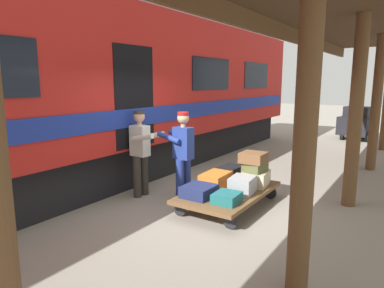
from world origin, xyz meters
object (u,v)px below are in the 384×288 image
object	(u,v)px
suitcase_olive_duffel	(255,167)
suitcase_cream_canvas	(256,178)
porter_in_overalls	(182,153)
porter_by_door	(141,151)
baggage_tug	(358,123)
luggage_cart	(229,193)
train_car	(85,90)
suitcase_black_hardshell	(230,173)
suitcase_navy_fabric	(199,191)
suitcase_gray_aluminum	(242,185)
suitcase_brown_leather	(253,157)
suitcase_teal_softside	(227,198)
suitcase_orange_carryall	(216,180)

from	to	relation	value
suitcase_olive_duffel	suitcase_cream_canvas	bearing A→B (deg)	-108.42
suitcase_cream_canvas	porter_in_overalls	bearing A→B (deg)	32.64
porter_by_door	baggage_tug	xyz separation A→B (m)	(-2.47, -9.94, -0.30)
luggage_cart	suitcase_cream_canvas	world-z (taller)	suitcase_cream_canvas
train_car	suitcase_black_hardshell	xyz separation A→B (m)	(-3.20, -0.86, -1.61)
suitcase_navy_fabric	porter_in_overalls	size ratio (longest dim) A/B	0.32
luggage_cart	porter_by_door	size ratio (longest dim) A/B	1.24
suitcase_gray_aluminum	suitcase_olive_duffel	bearing A→B (deg)	-89.08
suitcase_navy_fabric	suitcase_olive_duffel	distance (m)	1.28
suitcase_cream_canvas	baggage_tug	bearing A→B (deg)	-93.07
luggage_cart	suitcase_brown_leather	distance (m)	0.82
luggage_cart	suitcase_black_hardshell	world-z (taller)	suitcase_black_hardshell
porter_in_overalls	baggage_tug	xyz separation A→B (m)	(-1.65, -9.68, -0.30)
train_car	luggage_cart	xyz separation A→B (m)	(-3.47, -0.28, -1.80)
suitcase_gray_aluminum	porter_in_overalls	distance (m)	1.28
suitcase_teal_softside	suitcase_black_hardshell	bearing A→B (deg)	-65.13
suitcase_teal_softside	suitcase_navy_fabric	bearing A→B (deg)	0.00
train_car	suitcase_gray_aluminum	bearing A→B (deg)	-175.77
suitcase_black_hardshell	porter_by_door	size ratio (longest dim) A/B	0.33
luggage_cart	baggage_tug	size ratio (longest dim) A/B	1.14
porter_in_overalls	suitcase_gray_aluminum	bearing A→B (deg)	-171.80
suitcase_brown_leather	suitcase_olive_duffel	bearing A→B (deg)	-136.89
suitcase_navy_fabric	suitcase_orange_carryall	bearing A→B (deg)	-90.00
suitcase_orange_carryall	porter_by_door	distance (m)	1.59
suitcase_gray_aluminum	suitcase_teal_softside	xyz separation A→B (m)	(0.00, 0.58, -0.07)
train_car	suitcase_gray_aluminum	distance (m)	4.08
suitcase_cream_canvas	suitcase_olive_duffel	bearing A→B (deg)	71.58
suitcase_navy_fabric	suitcase_gray_aluminum	bearing A→B (deg)	-132.84
suitcase_olive_duffel	porter_in_overalls	size ratio (longest dim) A/B	0.26
suitcase_olive_duffel	porter_in_overalls	bearing A→B (deg)	31.90
luggage_cart	suitcase_cream_canvas	xyz separation A→B (m)	(-0.27, -0.58, 0.18)
train_car	suitcase_black_hardshell	size ratio (longest dim) A/B	30.40
suitcase_cream_canvas	suitcase_brown_leather	xyz separation A→B (m)	(0.04, 0.05, 0.41)
suitcase_black_hardshell	suitcase_navy_fabric	size ratio (longest dim) A/B	1.04
suitcase_navy_fabric	baggage_tug	xyz separation A→B (m)	(-1.02, -10.10, 0.22)
suitcase_gray_aluminum	baggage_tug	distance (m)	9.53
suitcase_brown_leather	porter_by_door	xyz separation A→B (m)	(1.96, 0.95, 0.07)
suitcase_olive_duffel	porter_by_door	bearing A→B (deg)	26.25
luggage_cart	suitcase_orange_carryall	distance (m)	0.33
porter_in_overalls	luggage_cart	bearing A→B (deg)	-169.39
suitcase_olive_duffel	baggage_tug	size ratio (longest dim) A/B	0.23
suitcase_gray_aluminum	baggage_tug	xyz separation A→B (m)	(-0.48, -9.52, 0.17)
suitcase_cream_canvas	baggage_tug	size ratio (longest dim) A/B	0.30
suitcase_black_hardshell	porter_by_door	xyz separation A→B (m)	(1.45, 1.01, 0.47)
suitcase_cream_canvas	porter_by_door	distance (m)	2.28
suitcase_cream_canvas	suitcase_navy_fabric	size ratio (longest dim) A/B	1.05
suitcase_teal_softside	luggage_cart	bearing A→B (deg)	-65.13
luggage_cart	porter_by_door	distance (m)	1.89
suitcase_black_hardshell	suitcase_gray_aluminum	bearing A→B (deg)	132.84
suitcase_teal_softside	suitcase_olive_duffel	world-z (taller)	suitcase_olive_duffel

